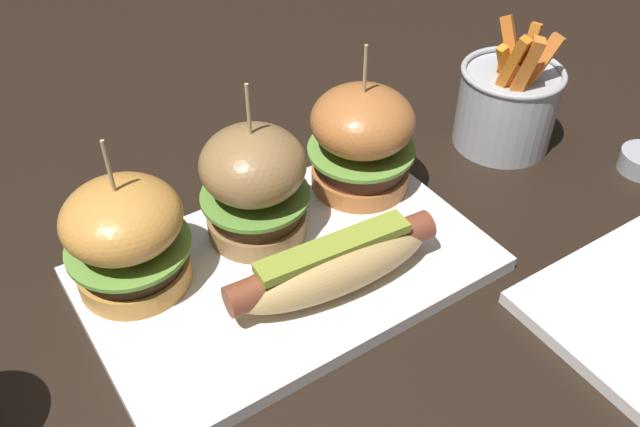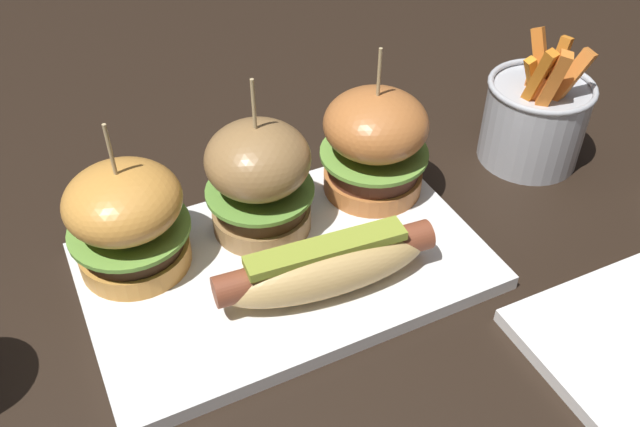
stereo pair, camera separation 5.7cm
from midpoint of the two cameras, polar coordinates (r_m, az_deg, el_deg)
name	(u,v)px [view 1 (the left image)]	position (r m, az deg, el deg)	size (l,w,h in m)	color
ground_plane	(288,274)	(0.60, -5.46, -5.23)	(3.00, 3.00, 0.00)	black
platter_main	(288,269)	(0.59, -5.50, -4.76)	(0.34, 0.21, 0.01)	white
hot_dog	(334,264)	(0.55, -1.84, -4.37)	(0.19, 0.07, 0.05)	tan
slider_left	(126,236)	(0.57, -18.71, -1.95)	(0.10, 0.10, 0.14)	gold
slider_center	(258,182)	(0.59, -7.97, 2.51)	(0.10, 0.10, 0.15)	#997143
slider_right	(362,139)	(0.63, 0.94, 6.16)	(0.10, 0.10, 0.15)	#BC6D36
fries_bucket	(507,104)	(0.74, 13.25, 8.80)	(0.11, 0.11, 0.14)	#B7BABF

